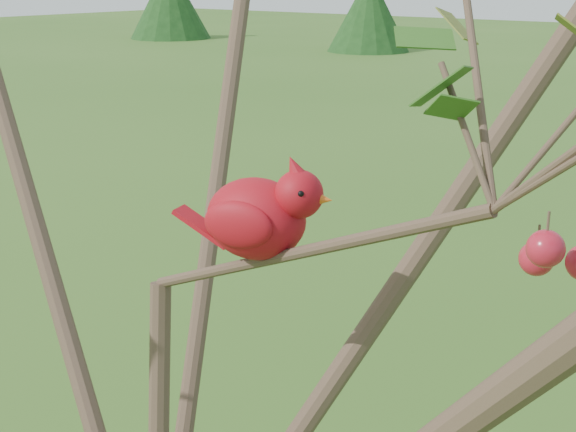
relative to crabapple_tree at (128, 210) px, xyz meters
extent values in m
sphere|color=#AE1829|center=(0.57, 0.11, 0.02)|extent=(0.04, 0.04, 0.04)
sphere|color=#AE1829|center=(0.60, 0.04, 0.06)|extent=(0.04, 0.04, 0.04)
ellipsoid|color=#A70E1B|center=(0.15, 0.11, -0.01)|extent=(0.17, 0.15, 0.12)
sphere|color=#A70E1B|center=(0.22, 0.12, 0.03)|extent=(0.08, 0.08, 0.07)
cone|color=#A70E1B|center=(0.21, 0.12, 0.07)|extent=(0.06, 0.05, 0.05)
cone|color=#D85914|center=(0.25, 0.13, 0.03)|extent=(0.04, 0.03, 0.03)
ellipsoid|color=black|center=(0.24, 0.13, 0.03)|extent=(0.03, 0.04, 0.03)
cube|color=#A70E1B|center=(0.07, 0.08, -0.03)|extent=(0.10, 0.06, 0.05)
ellipsoid|color=#A70E1B|center=(0.14, 0.15, -0.01)|extent=(0.11, 0.06, 0.07)
ellipsoid|color=#A70E1B|center=(0.16, 0.06, -0.01)|extent=(0.11, 0.06, 0.07)
cylinder|color=#483627|center=(-13.13, 21.33, -0.99)|extent=(0.34, 0.34, 2.26)
cone|color=#143512|center=(-13.13, 21.33, -0.90)|extent=(2.64, 2.64, 2.45)
cylinder|color=#483627|center=(-21.81, 21.05, -0.82)|extent=(0.39, 0.39, 2.60)
cone|color=#143512|center=(-21.81, 21.05, -0.71)|extent=(3.03, 3.03, 2.82)
camera|label=1|loc=(0.87, -0.73, 0.33)|focal=50.00mm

